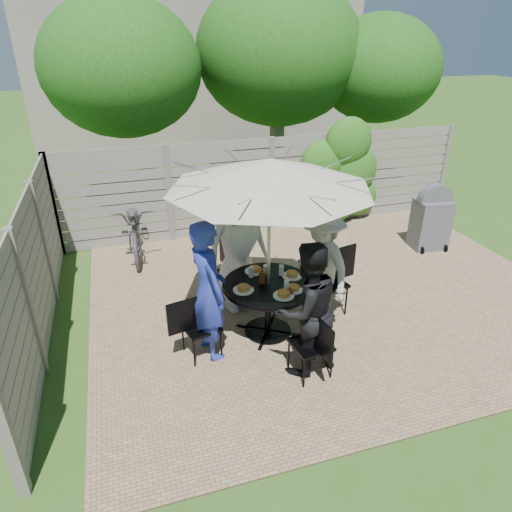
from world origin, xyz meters
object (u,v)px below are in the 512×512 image
object	(u,v)px
chair_right	(327,295)
plate_right	(292,275)
person_back	(238,246)
bbq_grill	(431,220)
glass_back	(251,272)
chair_back	(234,283)
umbrella	(270,174)
glass_front	(287,285)
plate_front	(284,294)
chair_left	(201,338)
person_right	(321,265)
plate_back	(254,270)
coffee_cup	(266,270)
chair_front	(311,357)
syrup_jug	(262,277)
person_front	(306,310)
bicycle	(135,228)
patio_table	(268,299)
glass_right	(281,270)
plate_extra	(293,289)
person_left	(208,291)

from	to	relation	value
chair_right	plate_right	bearing A→B (deg)	-0.93
person_back	bbq_grill	distance (m)	3.95
glass_back	chair_back	bearing A→B (deg)	93.94
umbrella	glass_front	distance (m)	1.39
person_back	plate_front	size ratio (longest dim) A/B	7.22
chair_left	person_right	bearing A→B (deg)	-0.20
bbq_grill	plate_back	bearing A→B (deg)	-154.75
plate_back	bbq_grill	bearing A→B (deg)	18.86
umbrella	person_right	distance (m)	1.61
coffee_cup	chair_front	bearing A→B (deg)	-82.52
chair_front	syrup_jug	distance (m)	1.17
person_front	bicycle	bearing A→B (deg)	-78.79
umbrella	coffee_cup	world-z (taller)	umbrella
patio_table	person_right	xyz separation A→B (m)	(0.81, 0.18, 0.28)
chair_front	glass_right	world-z (taller)	glass_right
chair_front	bbq_grill	distance (m)	4.32
person_front	glass_back	distance (m)	1.09
person_right	plate_right	bearing A→B (deg)	-90.00
plate_right	syrup_jug	bearing A→B (deg)	-174.43
person_back	glass_back	xyz separation A→B (m)	(0.02, -0.58, -0.11)
patio_table	plate_extra	distance (m)	0.43
chair_left	plate_back	xyz separation A→B (m)	(0.86, 0.56, 0.53)
chair_right	person_back	bearing A→B (deg)	-41.60
person_front	glass_front	world-z (taller)	person_front
person_right	coffee_cup	bearing A→B (deg)	-106.77
chair_left	person_back	bearing A→B (deg)	40.52
plate_right	glass_right	bearing A→B (deg)	146.11
plate_front	bicycle	world-z (taller)	bicycle
plate_right	patio_table	bearing A→B (deg)	-167.64
umbrella	plate_extra	bearing A→B (deg)	-46.67
glass_right	chair_back	bearing A→B (deg)	119.17
syrup_jug	glass_right	bearing A→B (deg)	22.11
person_left	person_back	bearing A→B (deg)	-45.00
chair_left	person_right	world-z (taller)	person_right
patio_table	chair_back	world-z (taller)	chair_back
person_right	plate_front	distance (m)	0.91
chair_back	coffee_cup	xyz separation A→B (m)	(0.26, -0.71, 0.54)
chair_left	glass_back	world-z (taller)	glass_back
plate_back	bicycle	xyz separation A→B (m)	(-1.40, 2.64, -0.29)
glass_right	coffee_cup	world-z (taller)	glass_right
chair_front	glass_front	world-z (taller)	glass_front
person_back	person_front	distance (m)	1.66
glass_back	person_left	bearing A→B (deg)	-147.94
plate_back	person_back	bearing A→B (deg)	102.36
glass_back	glass_right	world-z (taller)	same
person_left	bbq_grill	distance (m)	4.84
chair_back	plate_extra	bearing A→B (deg)	6.58
person_right	plate_extra	size ratio (longest dim) A/B	6.72
person_left	glass_front	world-z (taller)	person_left
chair_back	chair_front	size ratio (longest dim) A/B	1.06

